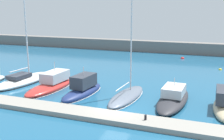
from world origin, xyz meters
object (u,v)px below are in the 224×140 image
(sailboat_slate_fifth, at_px, (127,95))
(mooring_buoy_red, at_px, (182,59))
(motorboat_red_third, at_px, (52,84))
(dock_bollard, at_px, (145,117))
(mooring_buoy_yellow, at_px, (220,70))
(sailboat_white_second, at_px, (24,80))
(motorboat_charcoal_sixth, at_px, (173,98))
(motorboat_navy_fourth, at_px, (83,89))

(sailboat_slate_fifth, distance_m, mooring_buoy_red, 26.69)
(motorboat_red_third, relative_size, mooring_buoy_red, 12.48)
(motorboat_red_third, xyz_separation_m, sailboat_slate_fifth, (9.67, -0.41, -0.19))
(dock_bollard, bearing_deg, mooring_buoy_yellow, 75.93)
(sailboat_white_second, height_order, dock_bollard, sailboat_white_second)
(sailboat_white_second, distance_m, motorboat_red_third, 4.96)
(mooring_buoy_yellow, height_order, dock_bollard, dock_bollard)
(mooring_buoy_yellow, bearing_deg, motorboat_charcoal_sixth, -104.74)
(motorboat_navy_fourth, relative_size, mooring_buoy_red, 10.60)
(motorboat_navy_fourth, bearing_deg, dock_bollard, -117.68)
(motorboat_navy_fourth, bearing_deg, mooring_buoy_yellow, -32.45)
(motorboat_charcoal_sixth, relative_size, mooring_buoy_yellow, 17.73)
(sailboat_white_second, bearing_deg, mooring_buoy_yellow, -49.24)
(sailboat_white_second, xyz_separation_m, dock_bollard, (18.09, -7.35, 0.27))
(motorboat_charcoal_sixth, bearing_deg, dock_bollard, 170.87)
(mooring_buoy_red, bearing_deg, motorboat_navy_fourth, -106.72)
(sailboat_slate_fifth, bearing_deg, dock_bollard, -145.66)
(motorboat_red_third, height_order, mooring_buoy_red, motorboat_red_third)
(mooring_buoy_yellow, bearing_deg, sailboat_slate_fifth, -117.58)
(mooring_buoy_red, bearing_deg, dock_bollard, -89.02)
(motorboat_red_third, height_order, motorboat_charcoal_sixth, motorboat_red_third)
(sailboat_slate_fifth, height_order, motorboat_charcoal_sixth, sailboat_slate_fifth)
(sailboat_slate_fifth, bearing_deg, motorboat_navy_fourth, 98.00)
(mooring_buoy_red, bearing_deg, sailboat_slate_fifth, -96.42)
(mooring_buoy_yellow, bearing_deg, sailboat_white_second, -144.57)
(sailboat_white_second, relative_size, motorboat_red_third, 1.81)
(sailboat_white_second, distance_m, mooring_buoy_red, 30.69)
(sailboat_white_second, relative_size, motorboat_charcoal_sixth, 1.75)
(sailboat_slate_fifth, height_order, dock_bollard, sailboat_slate_fifth)
(dock_bollard, bearing_deg, motorboat_navy_fourth, 146.79)
(mooring_buoy_yellow, distance_m, dock_bollard, 25.37)
(sailboat_slate_fifth, relative_size, mooring_buoy_red, 22.36)
(motorboat_charcoal_sixth, xyz_separation_m, mooring_buoy_yellow, (4.78, 18.17, -0.48))
(sailboat_white_second, distance_m, dock_bollard, 19.53)
(motorboat_red_third, relative_size, mooring_buoy_yellow, 17.14)
(motorboat_navy_fourth, relative_size, dock_bollard, 17.34)
(motorboat_red_third, relative_size, dock_bollard, 20.41)
(motorboat_navy_fourth, xyz_separation_m, sailboat_slate_fifth, (5.09, 0.37, -0.27))
(motorboat_red_third, relative_size, motorboat_charcoal_sixth, 0.97)
(mooring_buoy_red, bearing_deg, motorboat_red_third, -115.87)
(dock_bollard, bearing_deg, motorboat_charcoal_sixth, 77.85)
(motorboat_navy_fourth, distance_m, dock_bollard, 10.32)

